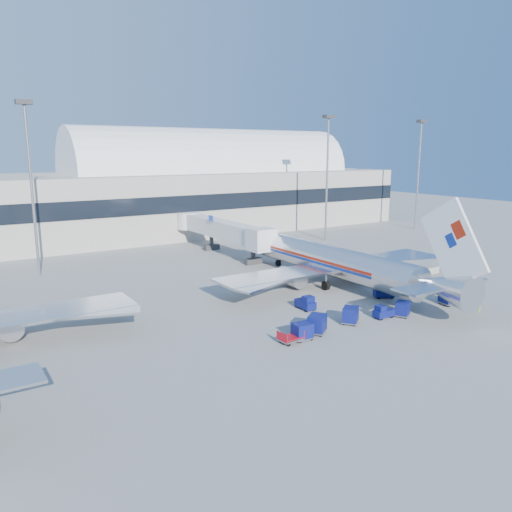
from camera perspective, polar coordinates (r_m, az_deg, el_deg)
ground at (r=53.21m, az=4.36°, el=-5.93°), size 260.00×260.00×0.00m
terminal at (r=98.14m, az=-22.74°, el=5.85°), size 170.00×28.15×21.00m
airliner_main at (r=61.99m, az=9.27°, el=-0.69°), size 32.00×37.26×12.07m
jetbridge_near at (r=81.70m, az=-4.42°, el=3.16°), size 4.40×27.50×6.25m
mast_west at (r=71.11m, az=-24.48°, el=9.66°), size 2.00×1.20×22.60m
mast_east at (r=92.91m, az=8.18°, el=10.85°), size 2.00×1.20×22.60m
mast_far_east at (r=110.88m, az=18.17°, el=10.54°), size 2.00×1.20×22.60m
barrier_near at (r=66.43m, az=15.79°, el=-2.34°), size 3.00×0.55×0.90m
barrier_mid at (r=68.89m, az=17.62°, el=-1.95°), size 3.00×0.55×0.90m
barrier_far at (r=71.41m, az=19.32°, el=-1.58°), size 3.00×0.55×0.90m
tug_lead at (r=51.34m, az=14.31°, el=-6.22°), size 2.11×1.11×1.35m
tug_right at (r=58.32m, az=14.32°, el=-4.00°), size 2.47×1.99×1.44m
tug_left at (r=52.58m, az=5.71°, el=-5.37°), size 1.28×2.42×1.55m
cart_train_a at (r=49.02m, az=10.75°, el=-6.63°), size 2.28×2.20×1.60m
cart_train_b at (r=45.99m, az=6.99°, el=-7.68°), size 2.45×2.34×1.71m
cart_train_c at (r=44.35m, az=5.31°, el=-8.53°), size 1.78×1.39×1.53m
cart_solo_near at (r=52.35m, az=16.41°, el=-5.79°), size 2.10×1.94×1.49m
cart_solo_far at (r=57.84m, az=21.30°, el=-4.26°), size 2.29×1.88×1.84m
cart_open_red at (r=43.80m, az=3.99°, el=-9.36°), size 2.14×1.58×0.55m
ramp_worker at (r=56.36m, az=24.04°, el=-4.98°), size 0.78×0.75×1.79m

